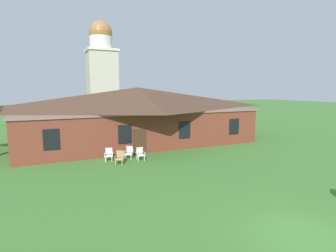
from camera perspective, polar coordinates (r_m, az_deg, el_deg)
ground_plane at (r=11.40m, az=27.23°, el=-20.72°), size 200.00×200.00×0.00m
brick_building at (r=26.68m, az=-6.57°, el=2.50°), size 22.40×10.40×5.50m
dome_tower at (r=48.06m, az=-14.09°, el=10.99°), size 5.18×5.18×17.76m
lawn_chair_by_porch at (r=20.31m, az=-12.68°, el=-5.95°), size 0.74×0.79×0.96m
lawn_chair_near_door at (r=19.29m, az=-10.41°, el=-6.62°), size 0.80×0.84×0.96m
lawn_chair_left_end at (r=20.61m, az=-8.40°, el=-5.64°), size 0.84×0.86×0.96m
lawn_chair_middle at (r=20.14m, az=-6.04°, el=-5.92°), size 0.67×0.70×0.96m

